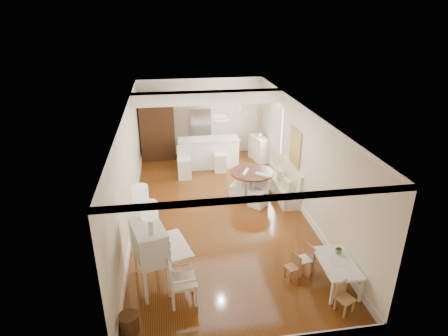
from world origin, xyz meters
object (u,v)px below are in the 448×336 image
object	(u,v)px
gustavian_armchair	(182,281)
pantry_cabinet	(157,128)
kids_chair_b	(305,259)
slip_chair_far	(239,184)
sideboard	(259,148)
bar_stool_right	(220,157)
slip_chair_near	(258,191)
kids_table	(336,273)
dining_table	(252,185)
wicker_basket	(129,323)
kids_chair_a	(292,267)
breakfast_counter	(209,153)
kids_chair_c	(345,298)
secretary_bureau	(150,255)
fridge	(211,132)
bar_stool_left	(184,163)

from	to	relation	value
gustavian_armchair	pantry_cabinet	world-z (taller)	pantry_cabinet
kids_chair_b	slip_chair_far	world-z (taller)	slip_chair_far
sideboard	bar_stool_right	bearing A→B (deg)	-167.66
slip_chair_near	kids_table	bearing A→B (deg)	-31.91
dining_table	wicker_basket	bearing A→B (deg)	-125.13
kids_table	bar_stool_right	bearing A→B (deg)	103.94
wicker_basket	kids_chair_a	size ratio (longest dim) A/B	0.65
breakfast_counter	sideboard	xyz separation A→B (m)	(1.86, 0.37, -0.08)
kids_chair_c	bar_stool_right	xyz separation A→B (m)	(-1.33, 6.59, 0.21)
wicker_basket	bar_stool_right	size ratio (longest dim) A/B	0.34
kids_table	pantry_cabinet	xyz separation A→B (m)	(-3.50, 7.42, 0.87)
secretary_bureau	kids_chair_c	bearing A→B (deg)	-35.42
gustavian_armchair	slip_chair_far	distance (m)	4.26
kids_chair_b	slip_chair_far	xyz separation A→B (m)	(-0.75, 3.37, 0.15)
dining_table	slip_chair_far	distance (m)	0.37
kids_chair_a	pantry_cabinet	xyz separation A→B (m)	(-2.72, 7.08, 0.89)
gustavian_armchair	bar_stool_right	world-z (taller)	bar_stool_right
wicker_basket	fridge	size ratio (longest dim) A/B	0.19
bar_stool_left	bar_stool_right	size ratio (longest dim) A/B	1.06
pantry_cabinet	sideboard	world-z (taller)	pantry_cabinet
gustavian_armchair	bar_stool_right	xyz separation A→B (m)	(1.54, 5.89, 0.03)
kids_chair_b	secretary_bureau	bearing A→B (deg)	-103.85
wicker_basket	dining_table	world-z (taller)	dining_table
breakfast_counter	bar_stool_right	size ratio (longest dim) A/B	2.06
kids_chair_c	dining_table	world-z (taller)	dining_table
secretary_bureau	bar_stool_left	xyz separation A→B (m)	(0.93, 4.97, -0.17)
gustavian_armchair	kids_chair_b	bearing A→B (deg)	-85.39
wicker_basket	slip_chair_near	size ratio (longest dim) A/B	0.38
gustavian_armchair	wicker_basket	xyz separation A→B (m)	(-0.94, -0.58, -0.30)
kids_chair_c	wicker_basket	bearing A→B (deg)	154.50
dining_table	slip_chair_near	world-z (taller)	slip_chair_near
dining_table	bar_stool_left	distance (m)	2.49
bar_stool_right	pantry_cabinet	world-z (taller)	pantry_cabinet
secretary_bureau	bar_stool_left	world-z (taller)	secretary_bureau
bar_stool_left	pantry_cabinet	size ratio (longest dim) A/B	0.46
secretary_bureau	breakfast_counter	size ratio (longest dim) A/B	0.68
sideboard	dining_table	bearing A→B (deg)	-123.20
secretary_bureau	wicker_basket	size ratio (longest dim) A/B	4.14
dining_table	sideboard	size ratio (longest dim) A/B	1.33
kids_table	kids_chair_c	distance (m)	0.70
secretary_bureau	bar_stool_left	bearing A→B (deg)	63.90
kids_chair_c	pantry_cabinet	size ratio (longest dim) A/B	0.25
slip_chair_near	gustavian_armchair	bearing A→B (deg)	-78.05
kids_chair_a	kids_chair_c	world-z (taller)	kids_chair_c
kids_chair_c	pantry_cabinet	distance (m)	8.83
dining_table	bar_stool_left	world-z (taller)	bar_stool_left
kids_table	slip_chair_far	bearing A→B (deg)	107.33
slip_chair_near	breakfast_counter	xyz separation A→B (m)	(-1.04, 2.94, 0.07)
kids_chair_b	sideboard	world-z (taller)	sideboard
dining_table	pantry_cabinet	xyz separation A→B (m)	(-2.66, 3.56, 0.73)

